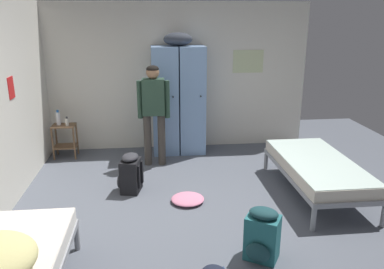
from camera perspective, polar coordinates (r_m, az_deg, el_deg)
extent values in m
plane|color=#565B66|center=(4.81, 0.34, -11.80)|extent=(8.34, 8.34, 0.00)
cube|color=silver|center=(6.91, -2.15, 8.49)|extent=(4.65, 0.06, 2.57)
cube|color=beige|center=(7.04, 8.32, 10.68)|extent=(0.55, 0.01, 0.40)
cube|color=red|center=(5.46, -25.25, 6.28)|extent=(0.01, 0.20, 0.28)
cube|color=#7A9ECC|center=(6.66, -4.00, 4.98)|extent=(0.44, 0.52, 1.85)
cylinder|color=black|center=(6.37, -2.82, 5.59)|extent=(0.02, 0.03, 0.02)
cube|color=#7A9ECC|center=(6.69, -0.04, 5.09)|extent=(0.44, 0.52, 1.85)
cylinder|color=black|center=(6.41, 1.30, 5.68)|extent=(0.02, 0.03, 0.02)
ellipsoid|color=#333842|center=(6.53, -2.11, 13.95)|extent=(0.48, 0.36, 0.22)
cylinder|color=brown|center=(6.82, -19.94, -1.40)|extent=(0.03, 0.03, 0.55)
cylinder|color=brown|center=(6.74, -17.06, -1.32)|extent=(0.03, 0.03, 0.55)
cylinder|color=brown|center=(7.07, -19.46, -0.71)|extent=(0.03, 0.03, 0.55)
cylinder|color=brown|center=(7.00, -16.67, -0.62)|extent=(0.03, 0.03, 0.55)
cube|color=brown|center=(6.93, -18.22, -1.66)|extent=(0.38, 0.30, 0.02)
cube|color=brown|center=(6.83, -18.51, 1.26)|extent=(0.38, 0.30, 0.02)
cylinder|color=gray|center=(6.49, 18.04, -3.42)|extent=(0.06, 0.06, 0.28)
cylinder|color=gray|center=(6.19, 10.91, -3.84)|extent=(0.06, 0.06, 0.28)
cylinder|color=gray|center=(5.02, 26.56, -10.69)|extent=(0.06, 0.06, 0.28)
cylinder|color=gray|center=(4.63, 17.57, -11.93)|extent=(0.06, 0.06, 0.28)
cube|color=gray|center=(5.48, 18.01, -5.34)|extent=(0.90, 1.90, 0.06)
cube|color=beige|center=(5.44, 18.11, -4.37)|extent=(0.87, 1.84, 0.14)
cube|color=silver|center=(5.42, 18.18, -3.63)|extent=(0.86, 1.82, 0.01)
cylinder|color=gray|center=(4.28, -16.73, -14.42)|extent=(0.06, 0.06, 0.28)
cylinder|color=#3D3833|center=(6.22, -4.52, -0.77)|extent=(0.12, 0.12, 0.84)
cylinder|color=#3D3833|center=(6.22, -6.58, -0.81)|extent=(0.12, 0.12, 0.84)
cube|color=#284233|center=(6.04, -5.74, 5.57)|extent=(0.35, 0.22, 0.57)
cylinder|color=#284233|center=(6.04, -3.70, 5.23)|extent=(0.08, 0.08, 0.59)
cylinder|color=#284233|center=(6.06, -7.76, 5.14)|extent=(0.08, 0.08, 0.59)
sphere|color=#936B4C|center=(5.97, -5.85, 9.16)|extent=(0.20, 0.20, 0.20)
ellipsoid|color=black|center=(5.97, -5.87, 9.64)|extent=(0.19, 0.19, 0.11)
cylinder|color=white|center=(6.83, -19.22, 2.25)|extent=(0.07, 0.07, 0.22)
cylinder|color=#2666B2|center=(6.80, -19.33, 3.28)|extent=(0.04, 0.04, 0.04)
cylinder|color=white|center=(6.75, -18.05, 1.78)|extent=(0.06, 0.06, 0.12)
cylinder|color=black|center=(6.74, -18.11, 2.41)|extent=(0.03, 0.03, 0.03)
cube|color=#23666B|center=(4.00, 10.38, -14.80)|extent=(0.40, 0.37, 0.46)
ellipsoid|color=#193D42|center=(3.93, 9.72, -16.92)|extent=(0.25, 0.19, 0.20)
ellipsoid|color=#193D42|center=(3.87, 10.60, -11.41)|extent=(0.36, 0.33, 0.10)
cube|color=black|center=(4.12, 9.68, -13.38)|extent=(0.06, 0.05, 0.32)
cube|color=black|center=(4.09, 12.12, -13.80)|extent=(0.06, 0.05, 0.32)
cube|color=black|center=(5.38, -9.03, -6.04)|extent=(0.31, 0.37, 0.46)
ellipsoid|color=#2D2D33|center=(5.45, -10.52, -6.73)|extent=(0.13, 0.25, 0.20)
ellipsoid|color=#2D2D33|center=(5.28, -9.17, -3.34)|extent=(0.28, 0.33, 0.10)
cube|color=black|center=(5.41, -7.41, -5.54)|extent=(0.03, 0.05, 0.32)
cube|color=black|center=(5.26, -7.87, -6.27)|extent=(0.03, 0.05, 0.32)
ellipsoid|color=pink|center=(5.09, -0.66, -9.55)|extent=(0.43, 0.42, 0.08)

